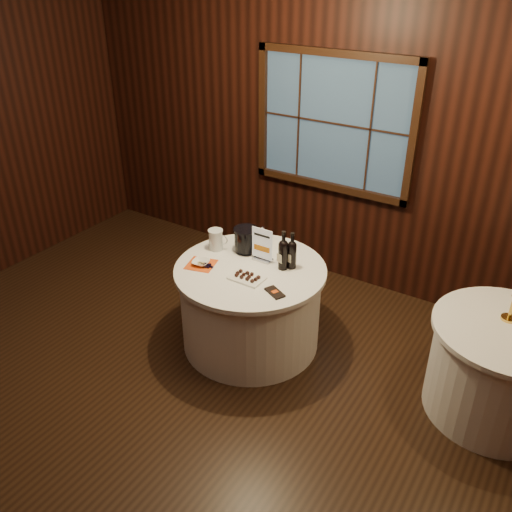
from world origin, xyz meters
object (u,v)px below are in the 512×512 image
Objects in this scene: port_bottle_left at (283,253)px; ice_bucket at (246,240)px; port_bottle_right at (292,253)px; grape_bunch at (207,266)px; glass_pitcher at (216,240)px; cracker_bowl at (201,262)px; chocolate_plate at (247,277)px; main_table at (251,306)px; side_table at (500,370)px; chocolate_box at (275,292)px; sign_stand at (262,249)px.

port_bottle_left is 0.43m from ice_bucket.
port_bottle_right is (0.05, 0.05, -0.01)m from port_bottle_left.
ice_bucket is 0.44m from grape_bunch.
glass_pitcher reaches higher than cracker_bowl.
main_table is at bearing 114.13° from chocolate_plate.
port_bottle_right is at bearing -176.42° from side_table.
port_bottle_right is at bearing -16.17° from glass_pitcher.
cracker_bowl is at bearing -102.25° from glass_pitcher.
main_table is at bearing -129.78° from port_bottle_left.
port_bottle_left is 1.82× the size of glass_pitcher.
chocolate_box is at bearing -2.97° from cracker_bowl.
side_table is at bearing 8.53° from main_table.
chocolate_plate is 0.38m from grape_bunch.
chocolate_plate is 1.94× the size of cracker_bowl.
chocolate_plate is at bearing 4.43° from grape_bunch.
port_bottle_left is at bearing -10.58° from ice_bucket.
main_table is at bearing -131.64° from port_bottle_right.
port_bottle_right is 0.77m from cracker_bowl.
port_bottle_left is 1.24× the size of chocolate_plate.
chocolate_plate is at bearing 2.29° from cracker_bowl.
ice_bucket is 0.27m from glass_pitcher.
grape_bunch is at bearing -155.85° from chocolate_box.
grape_bunch is (-0.32, -0.35, -0.09)m from sign_stand.
main_table is 4.07× the size of sign_stand.
cracker_bowl is (-0.61, -0.32, -0.13)m from port_bottle_left.
ice_bucket is 1.56× the size of cracker_bowl.
side_table is 2.05m from sign_stand.
cracker_bowl reaches higher than main_table.
glass_pitcher reaches higher than main_table.
sign_stand is at bearing -16.25° from glass_pitcher.
chocolate_box is at bearing -47.50° from sign_stand.
glass_pitcher is at bearing -175.51° from side_table.
main_table is 6.78× the size of glass_pitcher.
side_table is 6.11× the size of chocolate_box.
main_table is 0.44m from chocolate_plate.
chocolate_plate is (0.06, -0.32, -0.09)m from sign_stand.
glass_pitcher is (-0.25, -0.11, -0.02)m from ice_bucket.
port_bottle_left reaches higher than main_table.
chocolate_box is 0.94× the size of glass_pitcher.
port_bottle_right is at bearing 59.26° from chocolate_plate.
cracker_bowl is (-0.08, 0.01, 0.00)m from grape_bunch.
port_bottle_left is at bearing 137.56° from chocolate_box.
sign_stand is at bearing 159.33° from chocolate_box.
grape_bunch reaches higher than main_table.
chocolate_box is at bearing -10.83° from chocolate_plate.
grape_bunch is (-0.30, -0.19, 0.40)m from main_table.
port_bottle_right is (-1.72, -0.11, 0.52)m from side_table.
grape_bunch is (-0.59, -0.39, -0.12)m from port_bottle_right.
chocolate_plate is (-0.21, -0.36, -0.12)m from port_bottle_right.
chocolate_plate is 1.57× the size of chocolate_box.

